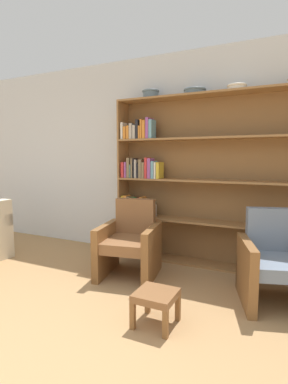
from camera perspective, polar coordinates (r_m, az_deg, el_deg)
The scene contains 8 objects.
wall_back at distance 4.13m, azimuth 6.28°, elevation 6.52°, with size 12.00×0.06×2.75m.
bookshelf at distance 3.89m, azimuth 9.80°, elevation 1.74°, with size 2.58×0.30×2.15m.
bowl_stoneware at distance 4.15m, azimuth 1.28°, elevation 18.16°, with size 0.23×0.23×0.11m.
bowl_copper at distance 3.94m, azimuth 9.64°, elevation 18.38°, with size 0.28×0.28×0.07m.
bowl_cream at distance 3.83m, azimuth 17.27°, elevation 18.53°, with size 0.23×0.23×0.07m.
armchair_leather at distance 3.57m, azimuth -2.67°, elevation -9.57°, with size 0.75×0.79×0.87m.
armchair_cushioned at distance 3.17m, azimuth 23.86°, elevation -12.24°, with size 0.81×0.84×0.87m.
footstool at distance 2.61m, azimuth 2.29°, elevation -19.58°, with size 0.32×0.32×0.28m.
Camera 1 is at (1.38, -1.02, 1.38)m, focal length 28.00 mm.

